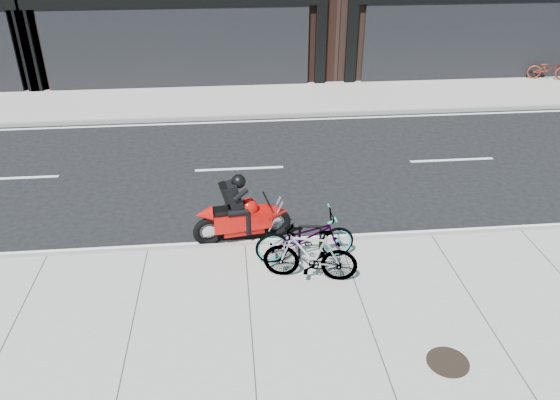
{
  "coord_description": "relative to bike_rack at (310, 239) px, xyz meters",
  "views": [
    {
      "loc": [
        -0.2,
        -11.53,
        6.39
      ],
      "look_at": [
        0.78,
        -1.52,
        0.9
      ],
      "focal_mm": 35.0,
      "sensor_mm": 36.0,
      "label": 1
    }
  ],
  "objects": [
    {
      "name": "sidewalk_near",
      "position": [
        -1.26,
        -2.4,
        -0.52
      ],
      "size": [
        60.0,
        6.0,
        0.13
      ],
      "primitive_type": "cube",
      "color": "gray",
      "rests_on": "ground"
    },
    {
      "name": "bicycle_far",
      "position": [
        11.35,
        11.6,
        -0.04
      ],
      "size": [
        1.69,
        1.01,
        0.84
      ],
      "primitive_type": "imported",
      "rotation": [
        0.0,
        0.0,
        1.27
      ],
      "color": "maroon",
      "rests_on": "sidewalk_far"
    },
    {
      "name": "sidewalk_far",
      "position": [
        -1.26,
        10.35,
        -0.52
      ],
      "size": [
        60.0,
        3.5,
        0.13
      ],
      "primitive_type": "cube",
      "color": "gray",
      "rests_on": "ground"
    },
    {
      "name": "bicycle_rear",
      "position": [
        -0.09,
        -0.64,
        0.08
      ],
      "size": [
        1.84,
        0.91,
        1.06
      ],
      "primitive_type": "imported",
      "rotation": [
        0.0,
        0.0,
        4.47
      ],
      "color": "gray",
      "rests_on": "sidewalk_near"
    },
    {
      "name": "ground",
      "position": [
        -1.26,
        2.6,
        -0.58
      ],
      "size": [
        120.0,
        120.0,
        0.0
      ],
      "primitive_type": "plane",
      "color": "black",
      "rests_on": "ground"
    },
    {
      "name": "bike_rack",
      "position": [
        0.0,
        0.0,
        0.0
      ],
      "size": [
        0.46,
        0.09,
        0.77
      ],
      "rotation": [
        0.0,
        0.0,
        -0.1
      ],
      "color": "black",
      "rests_on": "sidewalk_near"
    },
    {
      "name": "bicycle_front",
      "position": [
        -0.1,
        0.0,
        0.06
      ],
      "size": [
        2.02,
        0.83,
        1.04
      ],
      "primitive_type": "imported",
      "rotation": [
        0.0,
        0.0,
        1.64
      ],
      "color": "gray",
      "rests_on": "sidewalk_near"
    },
    {
      "name": "manhole_cover",
      "position": [
        1.73,
        -3.0,
        -0.45
      ],
      "size": [
        0.69,
        0.69,
        0.02
      ],
      "primitive_type": "cylinder",
      "rotation": [
        0.0,
        0.0,
        -0.05
      ],
      "color": "black",
      "rests_on": "sidewalk_near"
    },
    {
      "name": "motorcycle",
      "position": [
        -1.2,
        1.02,
        0.06
      ],
      "size": [
        2.11,
        0.66,
        1.58
      ],
      "rotation": [
        0.0,
        0.0,
        0.15
      ],
      "color": "black",
      "rests_on": "ground"
    }
  ]
}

